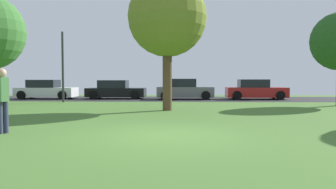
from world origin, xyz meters
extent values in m
plane|color=#47702D|center=(0.00, 0.00, 0.00)|extent=(44.00, 44.00, 0.00)
cube|color=#28282B|center=(0.00, 16.00, 0.00)|extent=(44.00, 6.40, 0.01)
cylinder|color=brown|center=(-0.24, 7.00, 1.67)|extent=(0.44, 0.44, 3.33)
sphere|color=olive|center=(-0.24, 7.00, 4.39)|extent=(3.72, 3.72, 3.72)
cylinder|color=#2D334C|center=(-4.46, 0.10, 0.44)|extent=(0.14, 0.14, 0.88)
cylinder|color=#2D334C|center=(-4.37, 0.24, 0.44)|extent=(0.14, 0.14, 0.88)
cube|color=#51894C|center=(-4.42, 0.17, 1.21)|extent=(0.39, 0.36, 0.66)
sphere|color=tan|center=(-4.42, 0.17, 1.66)|extent=(0.24, 0.24, 0.24)
cube|color=white|center=(-9.75, 15.74, 0.50)|extent=(4.35, 1.72, 0.70)
cube|color=black|center=(-9.97, 15.74, 1.14)|extent=(2.09, 1.52, 0.58)
cylinder|color=black|center=(-8.23, 16.60, 0.32)|extent=(0.64, 0.22, 0.64)
cylinder|color=black|center=(-8.23, 14.87, 0.32)|extent=(0.64, 0.22, 0.64)
cylinder|color=black|center=(-11.27, 16.60, 0.32)|extent=(0.64, 0.22, 0.64)
cylinder|color=black|center=(-11.27, 14.87, 0.32)|extent=(0.64, 0.22, 0.64)
cube|color=black|center=(-4.53, 16.14, 0.48)|extent=(4.39, 1.84, 0.65)
cube|color=black|center=(-4.75, 16.14, 1.10)|extent=(2.11, 1.62, 0.59)
cylinder|color=black|center=(-2.99, 17.06, 0.32)|extent=(0.64, 0.22, 0.64)
cylinder|color=black|center=(-2.99, 15.22, 0.32)|extent=(0.64, 0.22, 0.64)
cylinder|color=black|center=(-6.07, 17.06, 0.32)|extent=(0.64, 0.22, 0.64)
cylinder|color=black|center=(-6.07, 15.22, 0.32)|extent=(0.64, 0.22, 0.64)
cube|color=slate|center=(0.69, 15.72, 0.53)|extent=(4.13, 1.76, 0.76)
cube|color=black|center=(0.48, 15.72, 1.21)|extent=(1.98, 1.55, 0.60)
cylinder|color=black|center=(2.13, 16.60, 0.32)|extent=(0.64, 0.22, 0.64)
cylinder|color=black|center=(2.13, 14.84, 0.32)|extent=(0.64, 0.22, 0.64)
cylinder|color=black|center=(-0.76, 16.60, 0.32)|extent=(0.64, 0.22, 0.64)
cylinder|color=black|center=(-0.76, 14.84, 0.32)|extent=(0.64, 0.22, 0.64)
cube|color=#B21E1E|center=(5.91, 15.91, 0.51)|extent=(4.35, 1.74, 0.72)
cube|color=black|center=(5.69, 15.91, 1.16)|extent=(2.09, 1.53, 0.59)
cylinder|color=black|center=(7.43, 16.79, 0.32)|extent=(0.64, 0.22, 0.64)
cylinder|color=black|center=(7.43, 15.04, 0.32)|extent=(0.64, 0.22, 0.64)
cylinder|color=black|center=(4.39, 16.79, 0.32)|extent=(0.64, 0.22, 0.64)
cylinder|color=black|center=(4.39, 15.04, 0.32)|extent=(0.64, 0.22, 0.64)
cylinder|color=#2D2D33|center=(-7.17, 12.20, 2.25)|extent=(0.14, 0.14, 4.50)
camera|label=1|loc=(0.49, -8.55, 1.49)|focal=35.15mm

